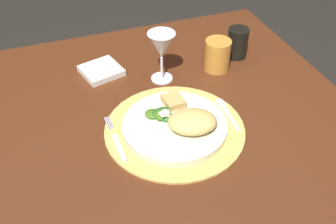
% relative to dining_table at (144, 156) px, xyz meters
% --- Properties ---
extents(dining_table, '(1.15, 0.96, 0.76)m').
position_rel_dining_table_xyz_m(dining_table, '(0.00, 0.00, 0.00)').
color(dining_table, '#4E2612').
rests_on(dining_table, ground).
extents(placemat, '(0.36, 0.36, 0.01)m').
position_rel_dining_table_xyz_m(placemat, '(0.07, -0.07, 0.15)').
color(placemat, '#D5B759').
rests_on(placemat, dining_table).
extents(dinner_plate, '(0.27, 0.27, 0.02)m').
position_rel_dining_table_xyz_m(dinner_plate, '(0.07, -0.07, 0.16)').
color(dinner_plate, silver).
rests_on(dinner_plate, placemat).
extents(pasta_serving, '(0.14, 0.12, 0.04)m').
position_rel_dining_table_xyz_m(pasta_serving, '(0.10, -0.10, 0.19)').
color(pasta_serving, '#DCBE68').
rests_on(pasta_serving, dinner_plate).
extents(salad_greens, '(0.08, 0.07, 0.03)m').
position_rel_dining_table_xyz_m(salad_greens, '(0.04, -0.04, 0.18)').
color(salad_greens, '#45721F').
rests_on(salad_greens, dinner_plate).
extents(bread_piece, '(0.05, 0.06, 0.02)m').
position_rel_dining_table_xyz_m(bread_piece, '(0.09, -0.00, 0.18)').
color(bread_piece, tan).
rests_on(bread_piece, dinner_plate).
extents(fork, '(0.02, 0.16, 0.00)m').
position_rel_dining_table_xyz_m(fork, '(-0.08, -0.07, 0.15)').
color(fork, silver).
rests_on(fork, placemat).
extents(spoon, '(0.02, 0.14, 0.01)m').
position_rel_dining_table_xyz_m(spoon, '(0.22, -0.05, 0.15)').
color(spoon, silver).
rests_on(spoon, placemat).
extents(napkin, '(0.13, 0.13, 0.02)m').
position_rel_dining_table_xyz_m(napkin, '(-0.05, 0.24, 0.15)').
color(napkin, white).
rests_on(napkin, dining_table).
extents(wine_glass, '(0.08, 0.08, 0.15)m').
position_rel_dining_table_xyz_m(wine_glass, '(0.11, 0.15, 0.25)').
color(wine_glass, silver).
rests_on(wine_glass, dining_table).
extents(amber_tumbler, '(0.08, 0.08, 0.10)m').
position_rel_dining_table_xyz_m(amber_tumbler, '(0.29, 0.15, 0.19)').
color(amber_tumbler, gold).
rests_on(amber_tumbler, dining_table).
extents(dark_tumbler, '(0.07, 0.07, 0.10)m').
position_rel_dining_table_xyz_m(dark_tumbler, '(0.38, 0.19, 0.19)').
color(dark_tumbler, black).
rests_on(dark_tumbler, dining_table).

